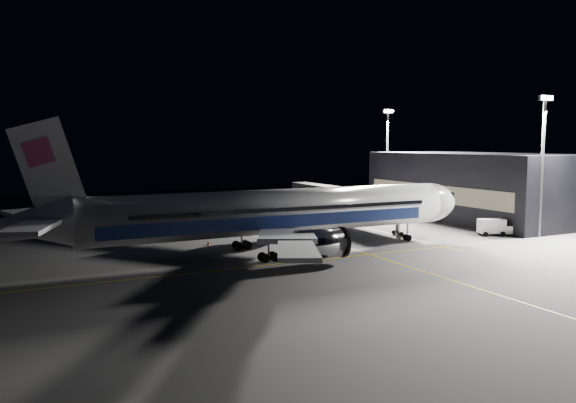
{
  "coord_description": "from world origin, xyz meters",
  "views": [
    {
      "loc": [
        -29.29,
        -63.36,
        13.89
      ],
      "look_at": [
        3.62,
        4.12,
        6.0
      ],
      "focal_mm": 35.0,
      "sensor_mm": 36.0,
      "label": 1
    }
  ],
  "objects_px": {
    "airliner": "(269,213)",
    "service_truck": "(494,227)",
    "jet_bridge": "(349,197)",
    "safety_cone_c": "(208,243)",
    "floodlight_mast_south": "(543,153)",
    "safety_cone_a": "(234,248)",
    "safety_cone_b": "(244,241)",
    "baggage_tug": "(244,228)",
    "floodlight_mast_north": "(387,150)"
  },
  "relations": [
    {
      "from": "airliner",
      "to": "service_truck",
      "type": "relative_size",
      "value": 11.69
    },
    {
      "from": "airliner",
      "to": "jet_bridge",
      "type": "distance_m",
      "value": 29.31
    },
    {
      "from": "safety_cone_c",
      "to": "floodlight_mast_south",
      "type": "bearing_deg",
      "value": -18.15
    },
    {
      "from": "jet_bridge",
      "to": "safety_cone_a",
      "type": "height_order",
      "value": "jet_bridge"
    },
    {
      "from": "safety_cone_b",
      "to": "baggage_tug",
      "type": "bearing_deg",
      "value": 69.07
    },
    {
      "from": "jet_bridge",
      "to": "safety_cone_b",
      "type": "bearing_deg",
      "value": -157.76
    },
    {
      "from": "floodlight_mast_south",
      "to": "safety_cone_a",
      "type": "height_order",
      "value": "floodlight_mast_south"
    },
    {
      "from": "baggage_tug",
      "to": "service_truck",
      "type": "bearing_deg",
      "value": -52.52
    },
    {
      "from": "jet_bridge",
      "to": "safety_cone_c",
      "type": "distance_m",
      "value": 29.76
    },
    {
      "from": "floodlight_mast_north",
      "to": "baggage_tug",
      "type": "bearing_deg",
      "value": -158.25
    },
    {
      "from": "jet_bridge",
      "to": "floodlight_mast_south",
      "type": "bearing_deg",
      "value": -53.21
    },
    {
      "from": "airliner",
      "to": "safety_cone_a",
      "type": "relative_size",
      "value": 102.13
    },
    {
      "from": "floodlight_mast_south",
      "to": "service_truck",
      "type": "distance_m",
      "value": 12.7
    },
    {
      "from": "service_truck",
      "to": "safety_cone_b",
      "type": "bearing_deg",
      "value": -175.88
    },
    {
      "from": "airliner",
      "to": "safety_cone_a",
      "type": "bearing_deg",
      "value": 128.74
    },
    {
      "from": "service_truck",
      "to": "safety_cone_b",
      "type": "distance_m",
      "value": 37.55
    },
    {
      "from": "jet_bridge",
      "to": "safety_cone_b",
      "type": "xyz_separation_m",
      "value": [
        -22.92,
        -9.37,
        -4.3
      ]
    },
    {
      "from": "jet_bridge",
      "to": "baggage_tug",
      "type": "height_order",
      "value": "jet_bridge"
    },
    {
      "from": "service_truck",
      "to": "safety_cone_b",
      "type": "relative_size",
      "value": 9.43
    },
    {
      "from": "safety_cone_a",
      "to": "baggage_tug",
      "type": "bearing_deg",
      "value": 63.23
    },
    {
      "from": "airliner",
      "to": "floodlight_mast_south",
      "type": "relative_size",
      "value": 2.97
    },
    {
      "from": "safety_cone_a",
      "to": "safety_cone_c",
      "type": "distance_m",
      "value": 5.38
    },
    {
      "from": "floodlight_mast_south",
      "to": "safety_cone_b",
      "type": "relative_size",
      "value": 37.13
    },
    {
      "from": "floodlight_mast_north",
      "to": "floodlight_mast_south",
      "type": "relative_size",
      "value": 1.0
    },
    {
      "from": "floodlight_mast_south",
      "to": "baggage_tug",
      "type": "distance_m",
      "value": 45.7
    },
    {
      "from": "jet_bridge",
      "to": "baggage_tug",
      "type": "distance_m",
      "value": 20.18
    },
    {
      "from": "floodlight_mast_north",
      "to": "floodlight_mast_south",
      "type": "xyz_separation_m",
      "value": [
        0.0,
        -38.0,
        0.0
      ]
    },
    {
      "from": "service_truck",
      "to": "safety_cone_b",
      "type": "xyz_separation_m",
      "value": [
        -35.94,
        10.85,
        -1.06
      ]
    },
    {
      "from": "airliner",
      "to": "jet_bridge",
      "type": "height_order",
      "value": "airliner"
    },
    {
      "from": "airliner",
      "to": "safety_cone_c",
      "type": "xyz_separation_m",
      "value": [
        -4.97,
        9.08,
        -4.86
      ]
    },
    {
      "from": "safety_cone_b",
      "to": "airliner",
      "type": "bearing_deg",
      "value": -91.05
    },
    {
      "from": "safety_cone_b",
      "to": "service_truck",
      "type": "bearing_deg",
      "value": -16.8
    },
    {
      "from": "floodlight_mast_south",
      "to": "safety_cone_c",
      "type": "height_order",
      "value": "floodlight_mast_south"
    },
    {
      "from": "jet_bridge",
      "to": "floodlight_mast_south",
      "type": "distance_m",
      "value": 31.05
    },
    {
      "from": "floodlight_mast_north",
      "to": "safety_cone_a",
      "type": "bearing_deg",
      "value": -147.71
    },
    {
      "from": "safety_cone_b",
      "to": "floodlight_mast_north",
      "type": "bearing_deg",
      "value": 29.66
    },
    {
      "from": "baggage_tug",
      "to": "safety_cone_c",
      "type": "distance_m",
      "value": 11.41
    },
    {
      "from": "floodlight_mast_south",
      "to": "safety_cone_a",
      "type": "bearing_deg",
      "value": 167.26
    },
    {
      "from": "jet_bridge",
      "to": "floodlight_mast_north",
      "type": "bearing_deg",
      "value": 37.74
    },
    {
      "from": "floodlight_mast_south",
      "to": "safety_cone_a",
      "type": "xyz_separation_m",
      "value": [
        -44.29,
        10.01,
        -12.07
      ]
    },
    {
      "from": "floodlight_mast_north",
      "to": "baggage_tug",
      "type": "distance_m",
      "value": 42.31
    },
    {
      "from": "safety_cone_c",
      "to": "airliner",
      "type": "bearing_deg",
      "value": -61.31
    },
    {
      "from": "jet_bridge",
      "to": "safety_cone_a",
      "type": "relative_size",
      "value": 57.14
    },
    {
      "from": "service_truck",
      "to": "safety_cone_a",
      "type": "bearing_deg",
      "value": -167.99
    },
    {
      "from": "baggage_tug",
      "to": "safety_cone_c",
      "type": "height_order",
      "value": "baggage_tug"
    },
    {
      "from": "safety_cone_a",
      "to": "jet_bridge",
      "type": "bearing_deg",
      "value": 28.14
    },
    {
      "from": "airliner",
      "to": "baggage_tug",
      "type": "xyz_separation_m",
      "value": [
        3.31,
        16.92,
        -4.46
      ]
    },
    {
      "from": "jet_bridge",
      "to": "safety_cone_b",
      "type": "distance_m",
      "value": 25.13
    },
    {
      "from": "service_truck",
      "to": "baggage_tug",
      "type": "xyz_separation_m",
      "value": [
        -32.79,
        19.08,
        -0.64
      ]
    },
    {
      "from": "jet_bridge",
      "to": "floodlight_mast_north",
      "type": "relative_size",
      "value": 1.66
    }
  ]
}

